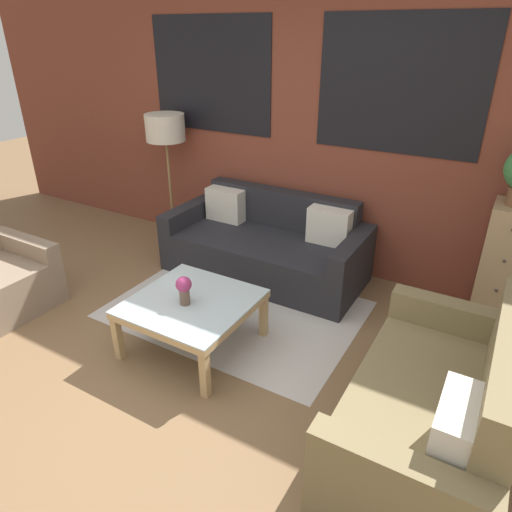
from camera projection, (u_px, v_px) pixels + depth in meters
name	position (u px, v px, depth m)	size (l,w,h in m)	color
ground_plane	(133.00, 390.00, 3.12)	(16.00, 16.00, 0.00)	brown
wall_back_brick	(296.00, 123.00, 4.38)	(8.40, 0.09, 2.80)	brown
rug	(236.00, 309.00, 4.02)	(2.10, 1.48, 0.00)	#BCB7B2
couch_dark	(267.00, 247.00, 4.52)	(1.94, 0.88, 0.78)	#232328
settee_vintage	(434.00, 412.00, 2.53)	(0.80, 1.53, 0.92)	olive
coffee_table	(192.00, 307.00, 3.41)	(0.87, 0.87, 0.41)	silver
floor_lamp	(166.00, 132.00, 4.83)	(0.42, 0.42, 1.43)	olive
drawer_cabinet	(502.00, 266.00, 3.66)	(0.33, 0.40, 1.03)	tan
flower_vase	(184.00, 288.00, 3.28)	(0.12, 0.12, 0.22)	brown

